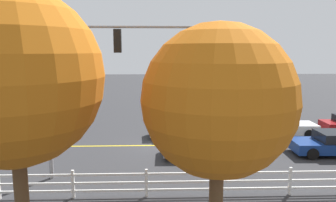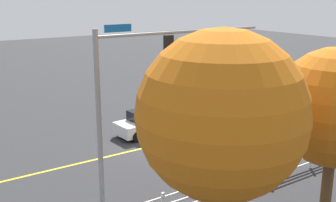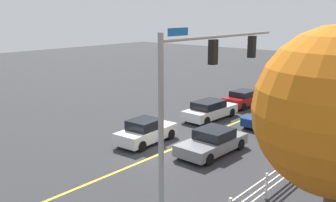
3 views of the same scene
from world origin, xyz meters
name	(u,v)px [view 3 (image 3 of 3)]	position (x,y,z in m)	size (l,w,h in m)	color
ground_plane	(164,152)	(0.00, 0.00, 0.00)	(120.00, 120.00, 0.00)	#2D2D30
lane_center_stripe	(205,135)	(-4.00, 0.00, 0.00)	(28.00, 0.16, 0.01)	gold
signal_assembly	(201,82)	(3.38, 4.87, 5.09)	(8.03, 0.38, 7.20)	gray
car_0	(146,132)	(-0.53, -1.92, 0.70)	(4.13, 2.00, 1.49)	silver
car_1	(212,142)	(-1.72, 2.10, 0.65)	(4.56, 2.13, 1.36)	slate
car_2	(210,110)	(-7.46, -2.00, 0.69)	(4.75, 2.02, 1.41)	silver
car_3	(244,98)	(-12.68, -2.08, 0.67)	(4.30, 1.97, 1.36)	maroon
car_4	(270,116)	(-9.05, 2.00, 0.64)	(4.69, 2.08, 1.30)	navy
white_rail_fence	(305,157)	(-3.00, 6.89, 0.60)	(26.10, 0.10, 1.15)	white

